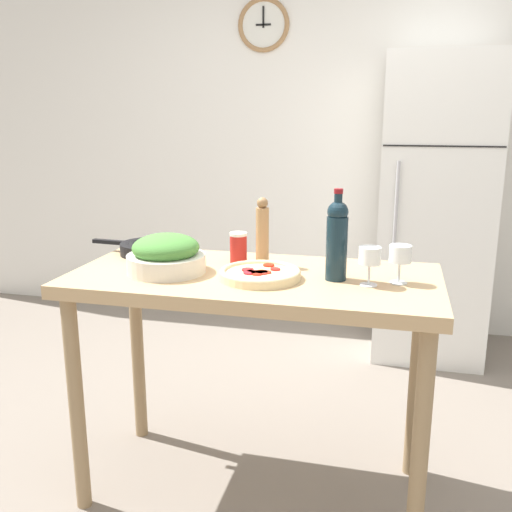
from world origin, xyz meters
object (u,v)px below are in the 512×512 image
wine_glass_near (370,258)px  salad_bowl (166,255)px  wine_bottle (337,238)px  wine_glass_far (400,256)px  salt_canister (238,247)px  homemade_pizza (260,274)px  cast_iron_skillet (149,248)px  pepper_mill (263,233)px  refrigerator (434,210)px

wine_glass_near → salad_bowl: bearing=-179.5°
wine_bottle → wine_glass_far: size_ratio=2.39×
wine_glass_near → salt_canister: 0.55m
homemade_pizza → cast_iron_skillet: size_ratio=0.73×
pepper_mill → homemade_pizza: pepper_mill is taller
wine_glass_near → salt_canister: wine_glass_near is taller
pepper_mill → salt_canister: pepper_mill is taller
refrigerator → wine_bottle: size_ratio=5.60×
refrigerator → wine_bottle: bearing=-104.5°
salad_bowl → cast_iron_skillet: salad_bowl is taller
wine_glass_far → salad_bowl: salad_bowl is taller
wine_glass_near → refrigerator: bearing=79.7°
pepper_mill → refrigerator: bearing=64.4°
refrigerator → wine_bottle: 1.68m
wine_glass_near → pepper_mill: (-0.41, 0.18, 0.03)m
pepper_mill → homemade_pizza: bearing=-79.3°
refrigerator → wine_bottle: (-0.42, -1.62, 0.14)m
wine_bottle → pepper_mill: 0.32m
wine_bottle → wine_glass_near: wine_bottle is taller
wine_glass_far → salt_canister: wine_glass_far is taller
pepper_mill → salad_bowl: (-0.32, -0.19, -0.06)m
salt_canister → cast_iron_skillet: bearing=173.3°
homemade_pizza → pepper_mill: bearing=100.7°
salt_canister → wine_glass_near: bearing=-20.7°
homemade_pizza → salt_canister: (-0.14, 0.20, 0.04)m
salad_bowl → salt_canister: bearing=42.4°
wine_glass_far → salt_canister: 0.63m
wine_glass_near → cast_iron_skillet: wine_glass_near is taller
wine_bottle → pepper_mill: wine_bottle is taller
wine_glass_near → pepper_mill: 0.45m
wine_glass_far → pepper_mill: 0.53m
pepper_mill → homemade_pizza: 0.22m
wine_glass_near → wine_glass_far: size_ratio=1.00×
refrigerator → salt_canister: refrigerator is taller
homemade_pizza → cast_iron_skillet: (-0.53, 0.25, 0.01)m
salad_bowl → refrigerator: bearing=58.3°
wine_bottle → cast_iron_skillet: (-0.79, 0.19, -0.12)m
refrigerator → pepper_mill: (-0.72, -1.49, 0.12)m
wine_glass_far → refrigerator: bearing=82.8°
wine_glass_far → cast_iron_skillet: 1.03m
wine_bottle → wine_glass_near: bearing=-21.9°
pepper_mill → cast_iron_skillet: size_ratio=0.67×
salad_bowl → salt_canister: (0.22, 0.20, -0.00)m
wine_bottle → wine_glass_near: (0.12, -0.05, -0.05)m
pepper_mill → cast_iron_skillet: 0.51m
wine_glass_far → pepper_mill: (-0.51, 0.13, 0.03)m
pepper_mill → wine_glass_far: bearing=-14.0°
wine_bottle → cast_iron_skillet: wine_bottle is taller
pepper_mill → salad_bowl: 0.38m
salad_bowl → homemade_pizza: 0.36m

